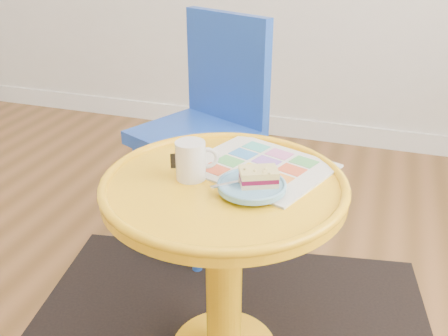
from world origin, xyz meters
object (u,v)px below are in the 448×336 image
(side_table, at_px, (224,237))
(mug, at_px, (192,159))
(plate, at_px, (252,186))
(chair, at_px, (208,118))
(newspaper, at_px, (260,166))

(side_table, distance_m, mug, 0.24)
(mug, xyz_separation_m, plate, (0.17, -0.03, -0.04))
(side_table, xyz_separation_m, mug, (-0.09, -0.00, 0.22))
(side_table, distance_m, chair, 0.69)
(chair, bearing_deg, newspaper, -32.21)
(newspaper, height_order, plate, plate)
(side_table, xyz_separation_m, newspaper, (0.07, 0.11, 0.17))
(newspaper, bearing_deg, mug, -121.94)
(newspaper, relative_size, mug, 3.24)
(side_table, distance_m, newspaper, 0.21)
(chair, xyz_separation_m, plate, (0.36, -0.66, 0.10))
(mug, bearing_deg, plate, -32.67)
(chair, height_order, mug, chair)
(newspaper, distance_m, plate, 0.14)
(chair, distance_m, plate, 0.76)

